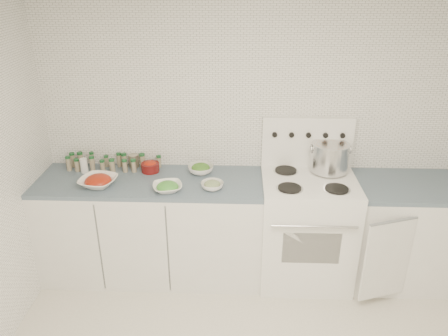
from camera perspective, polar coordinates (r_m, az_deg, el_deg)
room_walls at (r=2.19m, az=4.38°, el=-0.31°), size 3.54×3.04×2.52m
counter_left at (r=3.84m, az=-9.25°, el=-7.59°), size 1.85×0.62×0.90m
stove at (r=3.79m, az=10.61°, el=-7.40°), size 0.76×0.70×1.36m
counter_right at (r=4.02m, az=22.34°, el=-7.76°), size 0.89×0.76×0.90m
stock_pot at (r=3.69m, az=13.64°, el=1.56°), size 0.33×0.31×0.23m
bowl_tomato at (r=3.61m, az=-16.11°, el=-1.66°), size 0.34×0.34×0.10m
bowl_snowpea at (r=3.42m, az=-7.39°, el=-2.46°), size 0.28×0.28×0.08m
bowl_broccoli at (r=3.68m, az=-3.06°, el=-0.08°), size 0.27×0.27×0.09m
bowl_zucchini at (r=3.42m, az=-1.55°, el=-2.24°), size 0.21×0.21×0.07m
bowl_pepper at (r=3.76m, az=-9.61°, el=0.21°), size 0.15×0.15×0.09m
salt_canister at (r=3.87m, az=-17.82°, el=0.31°), size 0.07×0.07×0.12m
tin_can at (r=3.87m, az=-11.71°, el=0.92°), size 0.09×0.09×0.11m
spice_cluster at (r=3.88m, az=-15.06°, el=0.75°), size 0.80×0.16×0.14m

